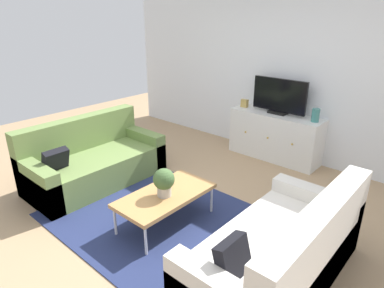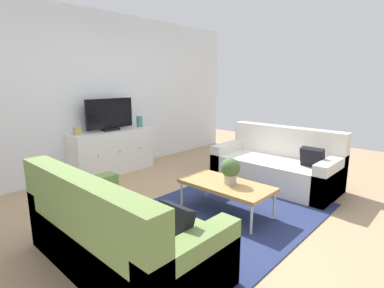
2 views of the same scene
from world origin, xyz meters
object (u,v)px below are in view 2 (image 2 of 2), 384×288
(glass_vase, at_px, (139,121))
(mantel_clock, at_px, (77,131))
(tv_console, at_px, (113,152))
(coffee_table, at_px, (226,186))
(couch_right_side, at_px, (278,166))
(potted_plant, at_px, (230,170))
(couch_left_side, at_px, (115,237))
(flat_screen_tv, at_px, (110,115))

(glass_vase, distance_m, mantel_clock, 1.19)
(tv_console, xyz_separation_m, glass_vase, (0.60, 0.00, 0.46))
(coffee_table, xyz_separation_m, tv_console, (-0.00, 2.42, 0.02))
(couch_right_side, distance_m, coffee_table, 1.39)
(glass_vase, bearing_deg, potted_plant, -103.05)
(tv_console, xyz_separation_m, mantel_clock, (-0.60, 0.00, 0.43))
(coffee_table, distance_m, mantel_clock, 2.53)
(coffee_table, distance_m, potted_plant, 0.21)
(couch_left_side, xyz_separation_m, glass_vase, (2.09, 2.37, 0.55))
(coffee_table, bearing_deg, glass_vase, 76.20)
(couch_left_side, xyz_separation_m, tv_console, (1.50, 2.37, 0.09))
(potted_plant, relative_size, glass_vase, 1.61)
(couch_left_side, bearing_deg, potted_plant, -3.13)
(couch_left_side, height_order, flat_screen_tv, flat_screen_tv)
(couch_right_side, bearing_deg, flat_screen_tv, 120.10)
(couch_right_side, height_order, tv_console, couch_right_side)
(couch_right_side, relative_size, coffee_table, 1.65)
(couch_right_side, height_order, flat_screen_tv, flat_screen_tv)
(coffee_table, bearing_deg, mantel_clock, 103.93)
(couch_left_side, relative_size, mantel_clock, 13.83)
(flat_screen_tv, height_order, glass_vase, flat_screen_tv)
(tv_console, bearing_deg, potted_plant, -89.36)
(tv_console, relative_size, glass_vase, 7.40)
(couch_left_side, relative_size, flat_screen_tv, 2.08)
(couch_left_side, bearing_deg, coffee_table, -1.76)
(potted_plant, relative_size, flat_screen_tv, 0.36)
(potted_plant, xyz_separation_m, tv_console, (-0.03, 2.46, -0.18))
(potted_plant, relative_size, tv_console, 0.22)
(flat_screen_tv, bearing_deg, couch_right_side, -59.90)
(couch_left_side, height_order, couch_right_side, same)
(glass_vase, bearing_deg, tv_console, -180.00)
(mantel_clock, bearing_deg, couch_left_side, -110.73)
(glass_vase, bearing_deg, couch_left_side, -131.40)
(potted_plant, distance_m, flat_screen_tv, 2.52)
(couch_left_side, distance_m, tv_console, 2.81)
(coffee_table, height_order, mantel_clock, mantel_clock)
(potted_plant, xyz_separation_m, glass_vase, (0.57, 2.46, 0.28))
(couch_left_side, xyz_separation_m, flat_screen_tv, (1.50, 2.39, 0.72))
(coffee_table, relative_size, tv_console, 0.76)
(mantel_clock, bearing_deg, coffee_table, -76.07)
(couch_left_side, bearing_deg, flat_screen_tv, 58.00)
(flat_screen_tv, height_order, mantel_clock, flat_screen_tv)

